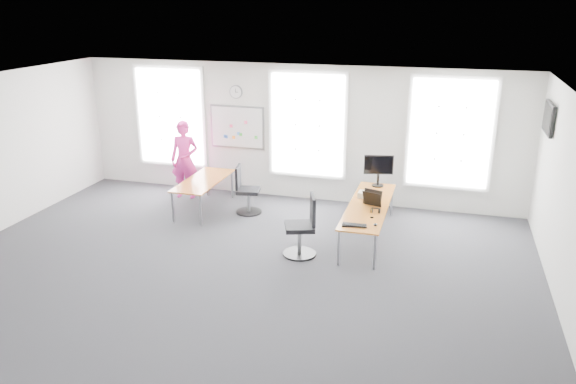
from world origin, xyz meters
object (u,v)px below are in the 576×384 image
(headphones, at_px, (375,211))
(monitor, at_px, (378,168))
(chair_left, at_px, (246,192))
(keyboard, at_px, (354,225))
(desk_right, at_px, (369,207))
(chair_right, at_px, (303,229))
(person, at_px, (185,160))
(desk_left, at_px, (203,182))

(headphones, distance_m, monitor, 1.59)
(chair_left, height_order, keyboard, chair_left)
(keyboard, relative_size, headphones, 2.45)
(desk_right, xyz_separation_m, chair_right, (-0.98, -1.07, -0.14))
(person, relative_size, monitor, 2.68)
(chair_right, xyz_separation_m, monitor, (0.99, 2.22, 0.57))
(desk_right, relative_size, desk_left, 1.49)
(desk_right, height_order, monitor, monitor)
(desk_left, xyz_separation_m, chair_right, (2.62, -1.62, -0.13))
(person, xyz_separation_m, monitor, (4.35, -0.04, 0.18))
(chair_right, distance_m, person, 4.06)
(person, relative_size, keyboard, 4.20)
(desk_right, height_order, headphones, headphones)
(chair_right, relative_size, monitor, 1.69)
(person, height_order, keyboard, person)
(chair_left, height_order, person, person)
(desk_left, xyz_separation_m, headphones, (3.77, -0.95, 0.10))
(chair_right, relative_size, keyboard, 2.65)
(desk_right, bearing_deg, desk_left, 171.34)
(desk_right, relative_size, headphones, 15.95)
(chair_left, distance_m, keyboard, 3.12)
(person, height_order, monitor, person)
(chair_right, xyz_separation_m, keyboard, (0.90, -0.03, 0.19))
(desk_left, height_order, headphones, headphones)
(desk_left, height_order, monitor, monitor)
(chair_left, relative_size, monitor, 1.56)
(person, bearing_deg, desk_left, -48.09)
(desk_left, distance_m, chair_right, 3.08)
(chair_left, bearing_deg, person, 60.31)
(desk_right, xyz_separation_m, monitor, (0.01, 1.15, 0.44))
(person, xyz_separation_m, keyboard, (4.25, -2.30, -0.21))
(desk_left, relative_size, keyboard, 4.38)
(headphones, bearing_deg, person, 162.26)
(chair_right, bearing_deg, desk_left, -141.19)
(desk_right, height_order, chair_right, chair_right)
(chair_left, distance_m, headphones, 3.04)
(headphones, bearing_deg, desk_left, 167.61)
(desk_left, bearing_deg, person, 138.73)
(monitor, bearing_deg, headphones, -96.47)
(chair_left, distance_m, person, 1.81)
(chair_right, relative_size, headphones, 6.47)
(person, distance_m, monitor, 4.35)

